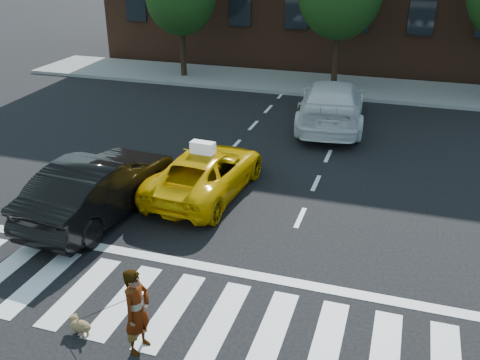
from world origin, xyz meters
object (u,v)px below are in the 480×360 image
Objects in this scene: taxi at (206,172)px; dog at (79,325)px; woman at (137,311)px; black_sedan at (100,186)px; white_suv at (332,103)px.

taxi is 6.16m from dog.
black_sedan is at bearing 47.79° from woman.
black_sedan is 3.01× the size of woman.
white_suv is 3.61× the size of woman.
dog is (-0.10, -6.15, -0.44)m from taxi.
taxi is 7.28m from white_suv.
white_suv is at bearing 101.33° from dog.
white_suv reaches higher than dog.
woman is 2.90× the size of dog.
taxi is 0.78× the size of white_suv.
white_suv is 10.46× the size of dog.
taxi is 8.17× the size of dog.
dog is (1.99, -4.13, -0.61)m from black_sedan.
dog is at bearing 99.15° from woman.
woman is at bearing 132.31° from black_sedan.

